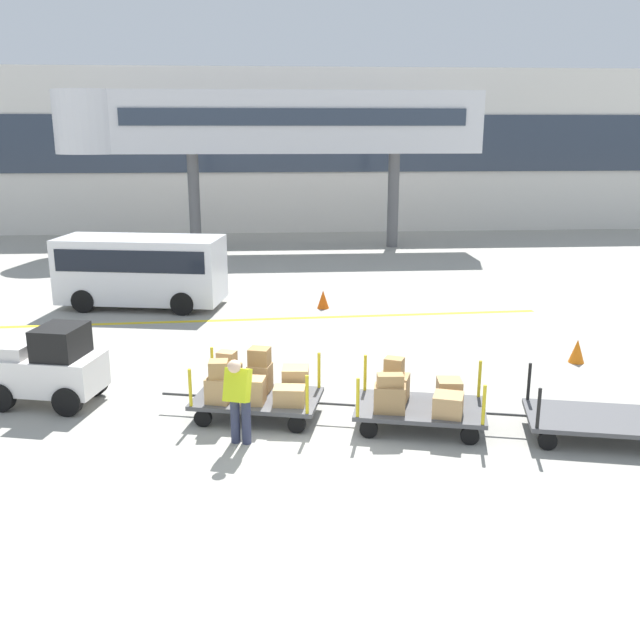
# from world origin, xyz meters

# --- Properties ---
(ground_plane) EXTENTS (120.00, 120.00, 0.00)m
(ground_plane) POSITION_xyz_m (0.00, 0.00, 0.00)
(ground_plane) COLOR #9E9B91
(apron_lead_line) EXTENTS (20.56, 1.12, 0.01)m
(apron_lead_line) POSITION_xyz_m (-2.95, 7.58, 0.00)
(apron_lead_line) COLOR yellow
(apron_lead_line) RESTS_ON ground_plane
(terminal_building) EXTENTS (52.15, 2.51, 8.14)m
(terminal_building) POSITION_xyz_m (0.00, 25.98, 4.08)
(terminal_building) COLOR silver
(terminal_building) RESTS_ON ground_plane
(jet_bridge) EXTENTS (18.19, 3.00, 6.77)m
(jet_bridge) POSITION_xyz_m (-0.94, 19.99, 5.41)
(jet_bridge) COLOR silver
(jet_bridge) RESTS_ON ground_plane
(baggage_tug) EXTENTS (2.30, 1.64, 1.58)m
(baggage_tug) POSITION_xyz_m (-4.75, 1.68, 0.75)
(baggage_tug) COLOR white
(baggage_tug) RESTS_ON ground_plane
(baggage_cart_lead) EXTENTS (3.09, 1.90, 1.24)m
(baggage_cart_lead) POSITION_xyz_m (-0.73, 0.74, 0.58)
(baggage_cart_lead) COLOR #4C4C4F
(baggage_cart_lead) RESTS_ON ground_plane
(baggage_cart_middle) EXTENTS (3.09, 1.90, 1.19)m
(baggage_cart_middle) POSITION_xyz_m (2.15, 0.02, 0.53)
(baggage_cart_middle) COLOR #4C4C4F
(baggage_cart_middle) RESTS_ON ground_plane
(baggage_cart_tail) EXTENTS (3.09, 1.90, 1.10)m
(baggage_cart_tail) POSITION_xyz_m (5.13, -0.68, 0.35)
(baggage_cart_tail) COLOR #4C4C4F
(baggage_cart_tail) RESTS_ON ground_plane
(baggage_handler) EXTENTS (0.51, 0.52, 1.56)m
(baggage_handler) POSITION_xyz_m (-0.99, -0.48, 0.87)
(baggage_handler) COLOR #2D334C
(baggage_handler) RESTS_ON ground_plane
(shuttle_van) EXTENTS (5.06, 2.74, 2.10)m
(shuttle_van) POSITION_xyz_m (-4.24, 9.46, 1.23)
(shuttle_van) COLOR silver
(shuttle_van) RESTS_ON ground_plane
(safety_cone_near) EXTENTS (0.36, 0.36, 0.55)m
(safety_cone_near) POSITION_xyz_m (6.59, 3.34, 0.28)
(safety_cone_near) COLOR orange
(safety_cone_near) RESTS_ON ground_plane
(safety_cone_far) EXTENTS (0.36, 0.36, 0.55)m
(safety_cone_far) POSITION_xyz_m (1.16, 8.82, 0.28)
(safety_cone_far) COLOR #EA590F
(safety_cone_far) RESTS_ON ground_plane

